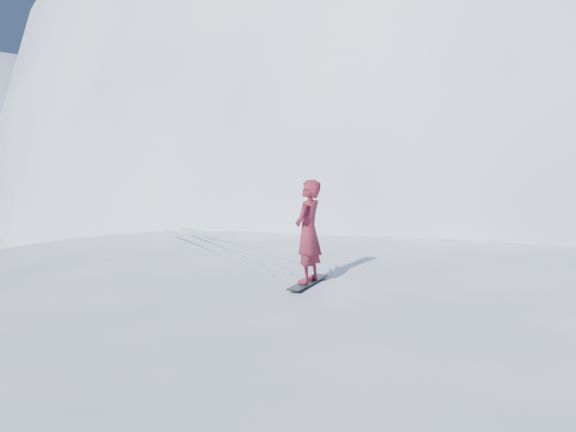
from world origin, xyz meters
name	(u,v)px	position (x,y,z in m)	size (l,w,h in m)	color
ground	(413,427)	(0.00, 0.00, 0.00)	(400.00, 400.00, 0.00)	white
near_ridge	(378,361)	(1.00, 3.00, 0.00)	(36.00, 28.00, 4.80)	white
summit_peak	(482,200)	(22.00, 26.00, 0.00)	(60.00, 56.00, 56.00)	white
peak_shoulder	(367,224)	(10.00, 20.00, 0.00)	(28.00, 24.00, 18.00)	white
wind_bumps	(332,386)	(-0.56, 2.12, 0.00)	(16.00, 14.40, 1.00)	white
snowboard	(308,282)	(-1.40, 1.44, 2.41)	(1.30, 0.24, 0.02)	black
snowboarder	(308,231)	(-1.40, 1.44, 3.36)	(0.68, 0.45, 1.88)	maroon
board_tracks	(228,246)	(-1.82, 5.17, 2.42)	(2.22, 5.95, 0.04)	silver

